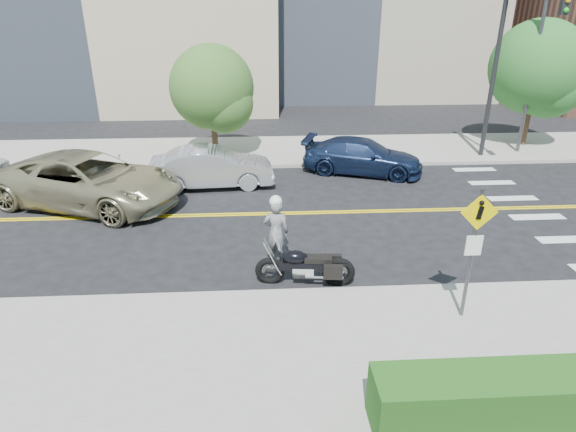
% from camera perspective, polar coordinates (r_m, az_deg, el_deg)
% --- Properties ---
extents(ground_plane, '(120.00, 120.00, 0.00)m').
position_cam_1_polar(ground_plane, '(16.34, -2.44, 0.27)').
color(ground_plane, black).
rests_on(ground_plane, ground).
extents(sidewalk_near, '(60.00, 5.00, 0.15)m').
position_cam_1_polar(sidewalk_near, '(9.86, -1.56, -16.82)').
color(sidewalk_near, '#9E9B91').
rests_on(sidewalk_near, ground_plane).
extents(sidewalk_far, '(60.00, 5.00, 0.15)m').
position_cam_1_polar(sidewalk_far, '(23.39, -2.80, 7.72)').
color(sidewalk_far, '#9E9B91').
rests_on(sidewalk_far, ground_plane).
extents(lamp_post, '(0.16, 0.16, 8.00)m').
position_cam_1_polar(lamp_post, '(24.82, 27.17, 15.80)').
color(lamp_post, '#4C4C51').
rests_on(lamp_post, sidewalk_far).
extents(traffic_light, '(0.28, 4.50, 7.00)m').
position_cam_1_polar(traffic_light, '(22.58, 24.61, 17.05)').
color(traffic_light, black).
rests_on(traffic_light, sidewalk_far).
extents(pedestrian_sign, '(0.78, 0.08, 3.00)m').
position_cam_1_polar(pedestrian_sign, '(10.72, 21.17, -2.95)').
color(pedestrian_sign, '#4C4C51').
rests_on(pedestrian_sign, sidewalk_near).
extents(motorcyclist, '(0.71, 0.50, 1.98)m').
position_cam_1_polar(motorcyclist, '(12.81, -1.42, -1.71)').
color(motorcyclist, silver).
rests_on(motorcyclist, ground).
extents(motorcycle, '(2.48, 0.98, 1.47)m').
position_cam_1_polar(motorcycle, '(11.99, 2.09, -4.96)').
color(motorcycle, black).
rests_on(motorcycle, ground).
extents(suv, '(7.23, 5.16, 1.83)m').
position_cam_1_polar(suv, '(18.11, -22.56, 3.91)').
color(suv, tan).
rests_on(suv, ground).
extents(parked_car_silver, '(4.80, 1.99, 1.55)m').
position_cam_1_polar(parked_car_silver, '(18.83, -8.99, 5.71)').
color(parked_car_silver, silver).
rests_on(parked_car_silver, ground).
extents(parked_car_blue, '(5.33, 3.50, 1.44)m').
position_cam_1_polar(parked_car_blue, '(20.47, 8.82, 7.02)').
color(parked_car_blue, '#182648').
rests_on(parked_car_blue, ground).
extents(tree_far_a, '(3.70, 3.70, 5.05)m').
position_cam_1_polar(tree_far_a, '(22.09, -9.03, 14.82)').
color(tree_far_a, '#382619').
rests_on(tree_far_a, ground).
extents(tree_far_b, '(4.36, 4.36, 6.03)m').
position_cam_1_polar(tree_far_b, '(26.34, 27.44, 15.38)').
color(tree_far_b, '#382619').
rests_on(tree_far_b, ground).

